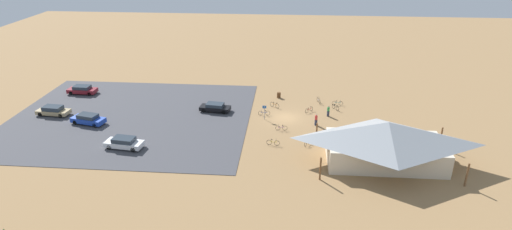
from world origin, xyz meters
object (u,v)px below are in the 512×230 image
bicycle_silver_by_bin (319,101)px  car_maroon_far_end (82,90)px  bicycle_purple_yard_center (281,128)px  bike_pavilion (386,140)px  lot_sign (264,110)px  bicycle_orange_edge_south (275,105)px  bicycle_blue_lone_west (264,113)px  bicycle_white_yard_left (307,142)px  car_black_second_row (215,107)px  trash_bin (279,95)px  bicycle_red_lone_east (309,110)px  car_white_aisle_side (124,143)px  visitor_crossing_yard (316,119)px  bicycle_black_yard_right (335,107)px  visitor_by_pavilion (328,111)px  bicycle_teal_front_row (337,103)px  bicycle_yellow_back_row (273,143)px  car_blue_end_stall (88,119)px  car_tan_near_entry (53,111)px

bicycle_silver_by_bin → car_maroon_far_end: 38.78m
bicycle_purple_yard_center → bike_pavilion: bearing=147.9°
lot_sign → bicycle_orange_edge_south: bearing=-105.6°
bicycle_orange_edge_south → bicycle_blue_lone_west: (1.41, 3.17, -0.03)m
bicycle_white_yard_left → car_black_second_row: 16.52m
car_black_second_row → trash_bin: bearing=-145.3°
bicycle_purple_yard_center → bicycle_white_yard_left: bearing=130.6°
bicycle_red_lone_east → car_white_aisle_side: 26.91m
visitor_crossing_yard → bicycle_black_yard_right: bearing=-118.5°
visitor_by_pavilion → bicycle_teal_front_row: bearing=-111.9°
visitor_crossing_yard → bicycle_yellow_back_row: bearing=48.7°
lot_sign → car_blue_end_stall: size_ratio=0.44×
trash_bin → bicycle_blue_lone_west: trash_bin is taller
bike_pavilion → lot_sign: bike_pavilion is taller
bicycle_red_lone_east → car_blue_end_stall: car_blue_end_stall is taller
bicycle_blue_lone_west → bicycle_red_lone_east: bearing=-164.9°
bicycle_blue_lone_west → car_blue_end_stall: size_ratio=0.34×
bicycle_orange_edge_south → car_white_aisle_side: (18.12, 14.79, 0.36)m
bicycle_yellow_back_row → visitor_crossing_yard: bearing=-131.3°
bicycle_teal_front_row → car_blue_end_stall: bearing=15.6°
bicycle_white_yard_left → bicycle_blue_lone_west: size_ratio=0.86×
trash_bin → car_black_second_row: car_black_second_row is taller
car_tan_near_entry → car_maroon_far_end: 8.86m
bicycle_orange_edge_south → bicycle_white_yard_left: size_ratio=0.98×
bicycle_teal_front_row → bicycle_white_yard_left: bearing=69.7°
bicycle_purple_yard_center → bicycle_silver_by_bin: bearing=-118.3°
car_blue_end_stall → visitor_by_pavilion: bearing=-170.7°
bicycle_white_yard_left → bicycle_red_lone_east: bearing=-93.1°
bicycle_blue_lone_west → car_blue_end_stall: 24.86m
car_maroon_far_end → bicycle_black_yard_right: bearing=175.4°
bicycle_teal_front_row → bicycle_purple_yard_center: (8.43, 9.68, 0.00)m
bicycle_purple_yard_center → visitor_by_pavilion: 8.54m
bike_pavilion → trash_bin: bike_pavilion is taller
bicycle_teal_front_row → car_white_aisle_side: 32.28m
bicycle_purple_yard_center → bicycle_black_yard_right: (-7.96, -7.90, 0.03)m
bicycle_black_yard_right → visitor_by_pavilion: 2.93m
bicycle_purple_yard_center → bicycle_orange_edge_south: 8.15m
lot_sign → car_tan_near_entry: 30.93m
visitor_crossing_yard → visitor_by_pavilion: visitor_crossing_yard is taller
car_blue_end_stall → trash_bin: bearing=-154.9°
bicycle_silver_by_bin → bike_pavilion: bearing=110.2°
car_maroon_far_end → car_black_second_row: bearing=166.6°
bicycle_white_yard_left → bicycle_black_yard_right: bearing=-111.1°
bicycle_black_yard_right → bicycle_blue_lone_west: bicycle_black_yard_right is taller
bicycle_red_lone_east → bicycle_white_yard_left: bicycle_white_yard_left is taller
trash_bin → bicycle_yellow_back_row: trash_bin is taller
bicycle_orange_edge_south → bicycle_red_lone_east: bearing=165.0°
bicycle_purple_yard_center → bicycle_blue_lone_west: size_ratio=0.94×
bike_pavilion → trash_bin: bearing=-56.7°
lot_sign → bicycle_white_yard_left: bearing=128.7°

